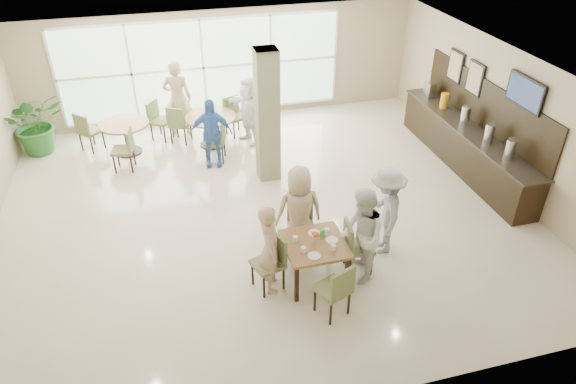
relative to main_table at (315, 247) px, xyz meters
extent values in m
plane|color=beige|center=(-0.37, 2.20, -0.66)|extent=(10.00, 10.00, 0.00)
plane|color=white|center=(-0.37, 2.20, 2.14)|extent=(10.00, 10.00, 0.00)
plane|color=tan|center=(-0.37, 6.70, 0.74)|extent=(10.00, 0.00, 10.00)
plane|color=tan|center=(-0.37, -2.30, 0.74)|extent=(10.00, 0.00, 10.00)
plane|color=tan|center=(4.63, 2.20, 0.74)|extent=(0.00, 9.00, 9.00)
plane|color=silver|center=(-0.87, 6.67, 0.74)|extent=(7.00, 0.00, 7.00)
cube|color=#727954|center=(0.03, 3.40, 0.74)|extent=(0.45, 0.45, 2.80)
cube|color=brown|center=(0.00, 0.00, 0.07)|extent=(0.96, 0.96, 0.05)
cube|color=black|center=(-0.41, -0.41, -0.31)|extent=(0.06, 0.06, 0.70)
cube|color=black|center=(0.41, -0.41, -0.31)|extent=(0.06, 0.06, 0.70)
cube|color=black|center=(-0.41, 0.41, -0.31)|extent=(0.06, 0.06, 0.70)
cube|color=black|center=(0.41, 0.41, -0.31)|extent=(0.06, 0.06, 0.70)
cylinder|color=brown|center=(-2.91, 5.30, 0.07)|extent=(1.12, 1.12, 0.04)
cylinder|color=black|center=(-2.91, 5.30, -0.30)|extent=(0.10, 0.10, 0.71)
cylinder|color=black|center=(-2.91, 5.30, -0.64)|extent=(0.60, 0.60, 0.03)
cylinder|color=brown|center=(-0.94, 5.16, 0.07)|extent=(1.20, 1.20, 0.04)
cylinder|color=black|center=(-0.94, 5.16, -0.30)|extent=(0.10, 0.10, 0.71)
cylinder|color=black|center=(-0.94, 5.16, -0.64)|extent=(0.60, 0.60, 0.03)
cylinder|color=white|center=(-0.23, -0.17, 0.14)|extent=(0.08, 0.08, 0.10)
cylinder|color=white|center=(-0.28, 0.11, 0.14)|extent=(0.08, 0.08, 0.10)
cylinder|color=white|center=(0.25, 0.18, 0.14)|extent=(0.08, 0.08, 0.10)
cylinder|color=white|center=(0.22, -0.24, 0.14)|extent=(0.08, 0.08, 0.10)
cylinder|color=white|center=(-0.11, -0.31, 0.10)|extent=(0.20, 0.20, 0.01)
cylinder|color=white|center=(0.06, 0.23, 0.10)|extent=(0.20, 0.20, 0.01)
cylinder|color=white|center=(0.28, -0.01, 0.10)|extent=(0.20, 0.20, 0.01)
cylinder|color=#99B27F|center=(0.00, 0.00, 0.15)|extent=(0.07, 0.07, 0.12)
sphere|color=#E75313|center=(0.03, 0.00, 0.26)|extent=(0.07, 0.07, 0.07)
sphere|color=#E75313|center=(-0.02, 0.03, 0.26)|extent=(0.07, 0.07, 0.07)
sphere|color=#E75313|center=(-0.01, -0.03, 0.26)|extent=(0.07, 0.07, 0.07)
cube|color=green|center=(0.15, 0.10, 0.17)|extent=(0.10, 0.07, 0.15)
cube|color=black|center=(4.31, 2.70, -0.21)|extent=(0.60, 4.60, 0.90)
cube|color=black|center=(4.31, 2.70, 0.26)|extent=(0.64, 4.70, 0.04)
cube|color=black|center=(4.60, 2.70, 0.79)|extent=(0.04, 4.60, 1.00)
cylinder|color=silver|center=(4.31, 1.30, 0.48)|extent=(0.20, 0.20, 0.40)
cylinder|color=silver|center=(4.31, 2.00, 0.48)|extent=(0.20, 0.20, 0.40)
cylinder|color=silver|center=(4.31, 2.90, 0.48)|extent=(0.20, 0.20, 0.40)
cylinder|color=orange|center=(4.31, 3.80, 0.46)|extent=(0.18, 0.18, 0.36)
cube|color=silver|center=(4.31, 4.50, 0.46)|extent=(0.18, 0.30, 0.36)
cube|color=black|center=(4.57, 1.60, 1.49)|extent=(0.06, 1.00, 0.58)
cube|color=#7F99CC|center=(4.55, 1.60, 1.49)|extent=(0.01, 0.92, 0.50)
cube|color=black|center=(4.58, 3.20, 1.19)|extent=(0.04, 0.55, 0.70)
cube|color=#9A5138|center=(4.56, 3.20, 1.19)|extent=(0.01, 0.47, 0.62)
cube|color=black|center=(4.58, 4.00, 1.19)|extent=(0.04, 0.55, 0.70)
cube|color=#9A5138|center=(4.56, 4.00, 1.19)|extent=(0.01, 0.47, 0.62)
imported|color=#2C6C2B|center=(-4.87, 5.88, 0.06)|extent=(1.70, 1.70, 1.43)
imported|color=tan|center=(-0.71, 0.01, 0.11)|extent=(0.44, 0.61, 1.55)
imported|color=tan|center=(-0.03, 0.79, 0.17)|extent=(0.81, 0.45, 1.66)
imported|color=white|center=(0.73, -0.12, 0.17)|extent=(0.73, 0.88, 1.65)
imported|color=#9E9EA0|center=(1.39, 0.45, 0.16)|extent=(0.88, 1.18, 1.63)
imported|color=#4478CE|center=(-1.06, 4.20, 0.13)|extent=(1.00, 0.67, 1.57)
imported|color=white|center=(-0.04, 5.11, 0.15)|extent=(1.12, 1.63, 1.62)
imported|color=tan|center=(-1.62, 6.01, 0.28)|extent=(0.75, 0.56, 1.87)
camera|label=1|loc=(-2.02, -5.98, 5.11)|focal=32.00mm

